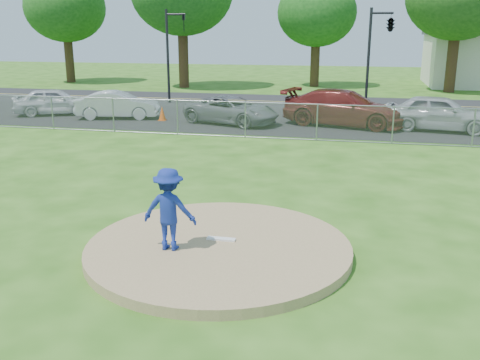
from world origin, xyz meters
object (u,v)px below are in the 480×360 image
object	(u,v)px
traffic_signal_center	(388,26)
parked_car_white	(118,105)
tree_center	(317,2)
pitcher	(169,209)
parked_car_pearl	(439,113)
traffic_signal_left	(171,48)
traffic_cone	(162,113)
parked_car_silver	(55,101)
parked_car_gray	(232,110)
parked_car_darkred	(344,108)

from	to	relation	value
traffic_signal_center	parked_car_white	world-z (taller)	traffic_signal_center
tree_center	pitcher	distance (m)	34.88
pitcher	parked_car_pearl	bearing A→B (deg)	-115.07
traffic_signal_left	parked_car_white	xyz separation A→B (m)	(-0.68, -6.46, -2.66)
traffic_signal_left	traffic_cone	bearing A→B (deg)	-74.96
pitcher	parked_car_silver	world-z (taller)	pitcher
pitcher	parked_car_white	world-z (taller)	pitcher
parked_car_silver	parked_car_gray	bearing A→B (deg)	-118.68
tree_center	traffic_signal_left	size ratio (longest dim) A/B	1.76
parked_car_darkred	traffic_signal_left	bearing A→B (deg)	74.39
parked_car_silver	parked_car_white	world-z (taller)	parked_car_silver
pitcher	traffic_signal_left	bearing A→B (deg)	-71.77
traffic_signal_left	parked_car_silver	bearing A→B (deg)	-126.64
traffic_signal_left	parked_car_silver	distance (m)	7.99
tree_center	parked_car_darkred	xyz separation A→B (m)	(2.96, -18.14, -5.62)
traffic_signal_center	pitcher	xyz separation A→B (m)	(-4.85, -22.45, -3.59)
traffic_signal_left	parked_car_gray	distance (m)	9.03
tree_center	traffic_cone	distance (m)	20.47
traffic_signal_left	traffic_signal_center	size ratio (longest dim) A/B	1.00
traffic_signal_left	parked_car_silver	world-z (taller)	traffic_signal_left
traffic_cone	parked_car_pearl	world-z (taller)	parked_car_pearl
tree_center	parked_car_white	size ratio (longest dim) A/B	2.34
tree_center	parked_car_silver	size ratio (longest dim) A/B	2.36
tree_center	parked_car_gray	distance (m)	19.75
parked_car_gray	parked_car_silver	bearing A→B (deg)	105.73
parked_car_white	parked_car_gray	world-z (taller)	parked_car_white
traffic_signal_center	parked_car_silver	world-z (taller)	traffic_signal_center
parked_car_pearl	parked_car_white	bearing A→B (deg)	99.04
traffic_signal_left	parked_car_darkred	world-z (taller)	traffic_signal_left
traffic_signal_left	parked_car_white	distance (m)	7.02
traffic_signal_center	traffic_cone	size ratio (longest dim) A/B	7.84
traffic_cone	parked_car_gray	bearing A→B (deg)	-2.00
traffic_signal_left	parked_car_white	world-z (taller)	traffic_signal_left
parked_car_white	pitcher	bearing A→B (deg)	-165.19
parked_car_gray	parked_car_darkred	world-z (taller)	parked_car_darkred
traffic_signal_center	parked_car_silver	xyz separation A→B (m)	(-17.23, -6.05, -3.89)
traffic_signal_left	parked_car_gray	bearing A→B (deg)	-51.31
tree_center	traffic_cone	xyz separation A→B (m)	(-5.99, -18.60, -6.10)
traffic_cone	parked_car_pearl	bearing A→B (deg)	0.24
parked_car_silver	parked_car_gray	world-z (taller)	parked_car_silver
traffic_cone	parked_car_darkred	world-z (taller)	parked_car_darkred
parked_car_gray	parked_car_darkred	size ratio (longest dim) A/B	0.81
parked_car_darkred	parked_car_pearl	world-z (taller)	parked_car_darkred
parked_car_gray	traffic_signal_left	bearing A→B (deg)	58.32
tree_center	parked_car_darkred	bearing A→B (deg)	-80.74
pitcher	parked_car_pearl	world-z (taller)	pitcher
pitcher	parked_car_silver	bearing A→B (deg)	-54.06
traffic_signal_center	traffic_cone	distance (m)	13.48
traffic_signal_left	traffic_cone	world-z (taller)	traffic_signal_left
traffic_cone	parked_car_gray	distance (m)	3.63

